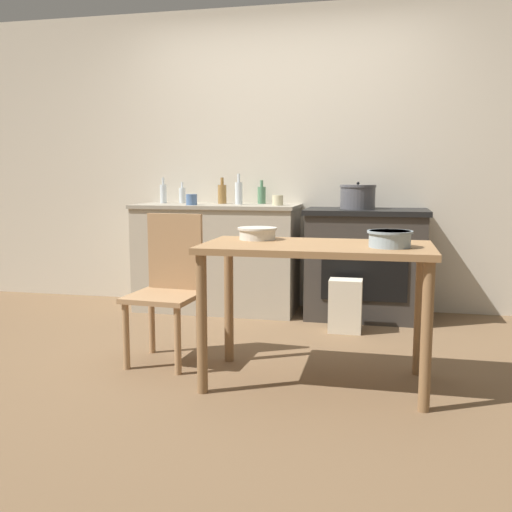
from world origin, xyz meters
TOP-DOWN VIEW (x-y plane):
  - ground_plane at (0.00, 0.00)m, footprint 14.00×14.00m
  - wall_back at (0.00, 1.58)m, footprint 8.00×0.07m
  - counter_cabinet at (-0.51, 1.27)m, footprint 1.37×0.59m
  - stove at (0.73, 1.27)m, footprint 0.96×0.60m
  - work_table at (0.51, -0.32)m, footprint 1.22×0.63m
  - chair at (-0.42, -0.10)m, footprint 0.43×0.43m
  - flour_sack at (0.60, 0.77)m, footprint 0.24×0.17m
  - stock_pot at (0.65, 1.28)m, footprint 0.29×0.29m
  - mixing_bowl_large at (0.89, -0.38)m, footprint 0.23×0.23m
  - mixing_bowl_small at (0.15, -0.17)m, footprint 0.23×0.23m
  - bottle_far_left at (-0.33, 1.32)m, footprint 0.06×0.06m
  - bottle_left at (-0.51, 1.42)m, footprint 0.07×0.07m
  - bottle_mid_left at (-0.17, 1.46)m, footprint 0.07×0.07m
  - bottle_center_left at (-0.88, 1.44)m, footprint 0.06×0.06m
  - bottle_center at (-1.04, 1.39)m, footprint 0.06×0.06m
  - cup_center_right at (-0.68, 1.12)m, footprint 0.09×0.09m
  - cup_mid_right at (0.01, 1.23)m, footprint 0.09×0.09m

SIDE VIEW (x-z plane):
  - ground_plane at x=0.00m, z-range 0.00..0.00m
  - flour_sack at x=0.60m, z-range 0.00..0.39m
  - stove at x=0.73m, z-range 0.00..0.88m
  - counter_cabinet at x=-0.51m, z-range 0.00..0.90m
  - chair at x=-0.42m, z-range 0.02..0.92m
  - work_table at x=0.51m, z-range 0.27..1.04m
  - mixing_bowl_small at x=0.15m, z-range 0.78..0.85m
  - mixing_bowl_large at x=0.89m, z-range 0.78..0.86m
  - cup_mid_right at x=0.01m, z-range 0.90..0.98m
  - cup_center_right at x=-0.68m, z-range 0.90..0.99m
  - bottle_center_left at x=-0.88m, z-range 0.88..1.06m
  - stock_pot at x=0.65m, z-range 0.86..1.08m
  - bottle_mid_left at x=-0.17m, z-range 0.88..1.08m
  - bottle_left at x=-0.51m, z-range 0.87..1.10m
  - bottle_center at x=-1.04m, z-range 0.87..1.10m
  - bottle_far_left at x=-0.33m, z-range 0.87..1.13m
  - wall_back at x=0.00m, z-range 0.00..2.55m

